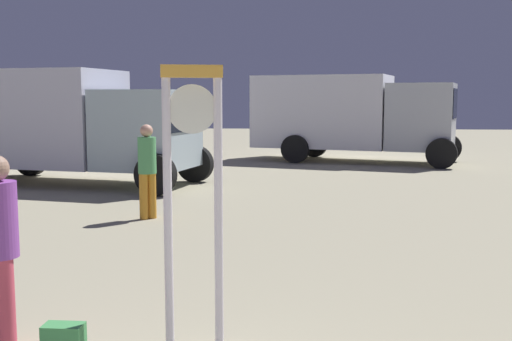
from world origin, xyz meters
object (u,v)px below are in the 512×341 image
Objects in this scene: standing_clock at (193,179)px; person_distant at (147,166)px; box_truck_near at (54,121)px; box_truck_far at (349,114)px.

person_distant is at bearing 108.37° from standing_clock.
standing_clock is 10.95m from box_truck_near.
box_truck_far is at bearing 81.66° from standing_clock.
standing_clock is at bearing -71.63° from person_distant.
standing_clock is 0.33× the size of box_truck_near.
box_truck_near reaches higher than standing_clock.
box_truck_near reaches higher than person_distant.
person_distant is at bearing -51.24° from box_truck_near.
box_truck_near is at bearing 118.26° from standing_clock.
box_truck_far is at bearing 67.97° from person_distant.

